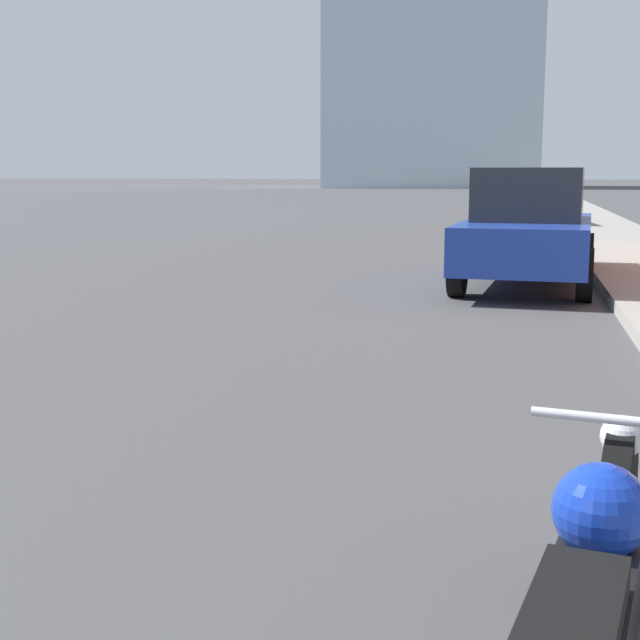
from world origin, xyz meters
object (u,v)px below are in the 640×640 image
object	(u,v)px
parked_car_yellow	(521,201)
parked_car_black	(518,186)
parked_car_blue	(529,228)
motorcycle	(585,628)
parked_car_red	(521,192)

from	to	relation	value
parked_car_yellow	parked_car_black	size ratio (longest dim) A/B	0.95
parked_car_blue	parked_car_yellow	size ratio (longest dim) A/B	1.07
motorcycle	parked_car_red	xyz separation A→B (m)	(-0.16, 34.42, 0.44)
motorcycle	parked_car_blue	distance (m)	10.64
parked_car_black	parked_car_blue	bearing A→B (deg)	-88.47
parked_car_blue	parked_car_red	distance (m)	23.79
parked_car_red	parked_car_blue	bearing A→B (deg)	-93.23
parked_car_blue	parked_car_black	xyz separation A→B (m)	(-0.20, 36.66, -0.00)
parked_car_blue	parked_car_red	bearing A→B (deg)	94.59
motorcycle	parked_car_black	bearing A→B (deg)	100.96
parked_car_blue	parked_car_black	size ratio (longest dim) A/B	1.01
parked_car_blue	parked_car_yellow	xyz separation A→B (m)	(-0.11, 13.33, -0.04)
motorcycle	parked_car_black	world-z (taller)	parked_car_black
parked_car_yellow	parked_car_black	distance (m)	23.33
parked_car_yellow	motorcycle	bearing A→B (deg)	-94.76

